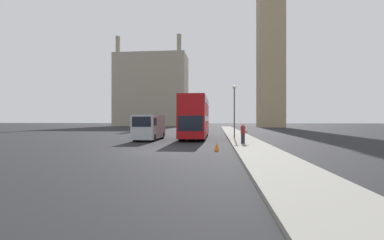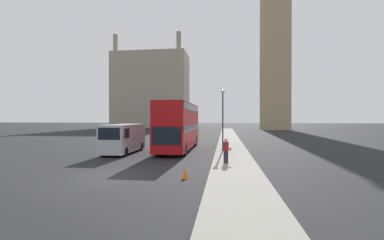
{
  "view_description": "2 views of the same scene",
  "coord_description": "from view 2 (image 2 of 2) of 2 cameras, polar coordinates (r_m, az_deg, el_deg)",
  "views": [
    {
      "loc": [
        3.85,
        -16.36,
        1.98
      ],
      "look_at": [
        1.24,
        10.43,
        2.0
      ],
      "focal_mm": 24.0,
      "sensor_mm": 36.0,
      "label": 1
    },
    {
      "loc": [
        5.82,
        -12.45,
        3.01
      ],
      "look_at": [
        1.73,
        19.26,
        2.78
      ],
      "focal_mm": 24.0,
      "sensor_mm": 36.0,
      "label": 2
    }
  ],
  "objects": [
    {
      "name": "building_block_distant",
      "position": [
        86.0,
        -9.03,
        6.45
      ],
      "size": [
        23.73,
        12.05,
        29.32
      ],
      "color": "#9E937F",
      "rests_on": "ground_plane"
    },
    {
      "name": "white_van",
      "position": [
        22.73,
        -15.03,
        -3.84
      ],
      "size": [
        2.05,
        5.65,
        2.48
      ],
      "color": "#B2B7BC",
      "rests_on": "ground_plane"
    },
    {
      "name": "traffic_cone",
      "position": [
        13.05,
        -1.59,
        -11.7
      ],
      "size": [
        0.36,
        0.36,
        0.55
      ],
      "color": "orange",
      "rests_on": "ground_plane"
    },
    {
      "name": "ground_plane",
      "position": [
        14.06,
        -17.67,
        -11.98
      ],
      "size": [
        300.0,
        300.0,
        0.0
      ],
      "primitive_type": "plane",
      "color": "black"
    },
    {
      "name": "red_double_decker_bus",
      "position": [
        24.29,
        -2.85,
        -0.95
      ],
      "size": [
        2.54,
        10.87,
        4.38
      ],
      "color": "#A80F11",
      "rests_on": "ground_plane"
    },
    {
      "name": "clock_tower",
      "position": [
        75.54,
        17.94,
        21.26
      ],
      "size": [
        7.33,
        7.5,
        58.25
      ],
      "color": "tan",
      "rests_on": "ground_plane"
    },
    {
      "name": "pedestrian",
      "position": [
        16.55,
        7.59,
        -6.79
      ],
      "size": [
        0.51,
        0.35,
        1.58
      ],
      "color": "#23232D",
      "rests_on": "sidewalk_strip"
    },
    {
      "name": "street_lamp",
      "position": [
        22.65,
        6.86,
        2.19
      ],
      "size": [
        0.36,
        0.36,
        5.38
      ],
      "color": "#38383D",
      "rests_on": "sidewalk_strip"
    },
    {
      "name": "parked_sedan",
      "position": [
        52.75,
        -2.35,
        -2.06
      ],
      "size": [
        1.81,
        4.56,
        1.63
      ],
      "color": "silver",
      "rests_on": "ground_plane"
    },
    {
      "name": "sidewalk_strip",
      "position": [
        12.8,
        10.06,
        -12.86
      ],
      "size": [
        2.82,
        120.0,
        0.15
      ],
      "color": "gray",
      "rests_on": "ground_plane"
    }
  ]
}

